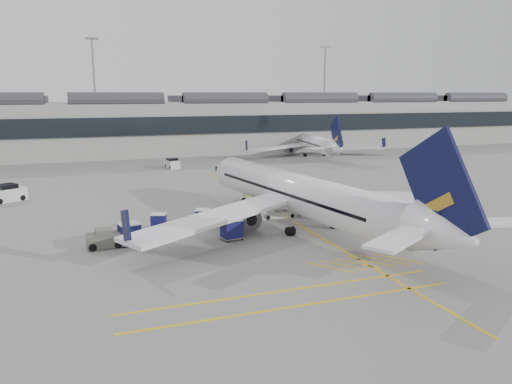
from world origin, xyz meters
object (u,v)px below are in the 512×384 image
object	(u,v)px
belt_loader	(277,212)
ramp_agent_a	(235,211)
airliner_main	(303,196)
ramp_agent_b	(236,217)
baggage_cart_a	(203,217)
pushback_tug	(104,239)

from	to	relation	value
belt_loader	ramp_agent_a	distance (m)	4.49
airliner_main	ramp_agent_b	distance (m)	6.88
baggage_cart_a	pushback_tug	world-z (taller)	baggage_cart_a
baggage_cart_a	belt_loader	bearing A→B (deg)	27.84
belt_loader	baggage_cart_a	size ratio (longest dim) A/B	2.33
baggage_cart_a	ramp_agent_a	distance (m)	3.93
baggage_cart_a	ramp_agent_a	bearing A→B (deg)	44.95
ramp_agent_a	baggage_cart_a	bearing A→B (deg)	177.30
ramp_agent_a	ramp_agent_b	bearing A→B (deg)	-128.78
belt_loader	airliner_main	bearing A→B (deg)	-78.96
belt_loader	pushback_tug	size ratio (longest dim) A/B	1.53
ramp_agent_b	pushback_tug	xyz separation A→B (m)	(-12.52, -2.78, -0.15)
airliner_main	baggage_cart_a	size ratio (longest dim) A/B	20.98
ramp_agent_b	belt_loader	bearing A→B (deg)	165.04
ramp_agent_a	belt_loader	bearing A→B (deg)	-34.77
baggage_cart_a	ramp_agent_b	xyz separation A→B (m)	(2.91, -1.40, -0.01)
pushback_tug	belt_loader	bearing A→B (deg)	11.72
belt_loader	pushback_tug	xyz separation A→B (m)	(-17.68, -4.67, 0.17)
belt_loader	baggage_cart_a	xyz separation A→B (m)	(-8.06, -0.49, 0.33)
belt_loader	ramp_agent_a	size ratio (longest dim) A/B	2.55
airliner_main	pushback_tug	distance (m)	18.61
airliner_main	baggage_cart_a	world-z (taller)	airliner_main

